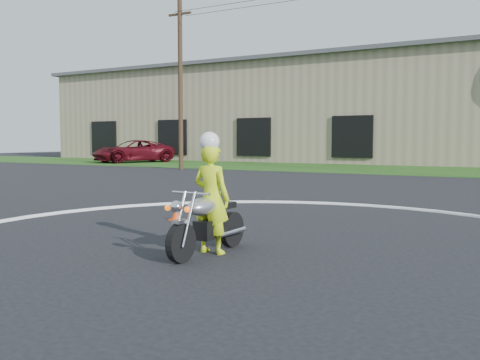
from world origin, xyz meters
The scene contains 7 objects.
ground centered at (0.00, 0.00, 0.00)m, with size 120.00×120.00×0.00m, color black.
grass_strip centered at (0.00, 27.00, 0.01)m, with size 120.00×10.00×0.02m, color #1E4714.
course_markings centered at (2.17, 4.35, 0.01)m, with size 19.05×19.05×0.12m.
primary_motorcycle centered at (-0.30, 1.83, 0.50)m, with size 0.69×1.96×1.03m.
rider_primary_grp centered at (-0.30, 1.96, 0.92)m, with size 0.64×0.43×1.91m.
pickup_grp centered at (-24.12, 26.99, 0.88)m, with size 5.27×6.96×1.76m.
warehouse centered at (-18.00, 39.99, 4.16)m, with size 41.00×17.00×8.30m.
Camera 1 is at (4.29, -5.02, 1.79)m, focal length 40.00 mm.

